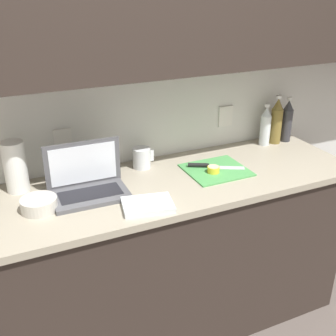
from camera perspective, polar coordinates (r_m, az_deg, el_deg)
name	(u,v)px	position (r m, az deg, el deg)	size (l,w,h in m)	color
ground_plane	(144,329)	(2.59, -3.31, -20.90)	(12.00, 12.00, 0.00)	#564C47
wall_back	(117,43)	(2.06, -6.97, 16.51)	(5.20, 0.38, 2.60)	white
counter_unit	(138,263)	(2.27, -4.09, -12.74)	(2.29, 0.63, 0.91)	#332823
laptop	(87,182)	(1.99, -10.87, -1.88)	(0.36, 0.23, 0.24)	#515156
cutting_board	(216,170)	(2.21, 6.53, -0.27)	(0.31, 0.28, 0.01)	#4C9E51
knife	(206,166)	(2.23, 5.17, 0.31)	(0.27, 0.16, 0.02)	silver
lemon_half_cut	(213,169)	(2.17, 6.17, -0.19)	(0.06, 0.06, 0.03)	yellow
bottle_green_soda	(265,126)	(2.57, 13.06, 5.52)	(0.06, 0.06, 0.25)	silver
bottle_oil_tall	(276,121)	(2.61, 14.47, 6.13)	(0.07, 0.07, 0.29)	olive
bottle_water_clear	(287,121)	(2.67, 15.81, 6.13)	(0.06, 0.06, 0.27)	#333338
measuring_cup	(142,158)	(2.22, -3.57, 1.37)	(0.11, 0.09, 0.11)	silver
bowl_white	(39,204)	(1.91, -17.07, -4.73)	(0.16, 0.16, 0.06)	beige
paper_towel_roll	(15,167)	(2.08, -19.99, 0.17)	(0.11, 0.11, 0.25)	white
dish_towel	(148,205)	(1.86, -2.77, -5.01)	(0.22, 0.16, 0.02)	white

